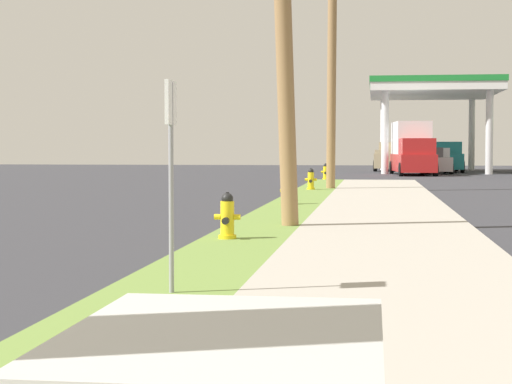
# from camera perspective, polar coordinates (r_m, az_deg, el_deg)

# --- Properties ---
(fire_hydrant_second) EXTENTS (0.42, 0.38, 0.74)m
(fire_hydrant_second) POSITION_cam_1_polar(r_m,az_deg,el_deg) (14.15, -1.86, -1.71)
(fire_hydrant_second) COLOR yellow
(fire_hydrant_second) RESTS_ON grass_verge
(fire_hydrant_third) EXTENTS (0.42, 0.37, 0.74)m
(fire_hydrant_third) POSITION_cam_1_polar(r_m,az_deg,el_deg) (22.91, 2.09, 0.03)
(fire_hydrant_third) COLOR yellow
(fire_hydrant_third) RESTS_ON grass_verge
(fire_hydrant_fourth) EXTENTS (0.42, 0.37, 0.74)m
(fire_hydrant_fourth) POSITION_cam_1_polar(r_m,az_deg,el_deg) (30.97, 3.55, 0.76)
(fire_hydrant_fourth) COLOR yellow
(fire_hydrant_fourth) RESTS_ON grass_verge
(fire_hydrant_fifth) EXTENTS (0.42, 0.38, 0.74)m
(fire_hydrant_fifth) POSITION_cam_1_polar(r_m,az_deg,el_deg) (41.00, 4.50, 1.27)
(fire_hydrant_fifth) COLOR yellow
(fire_hydrant_fifth) RESTS_ON grass_verge
(utility_pole_background) EXTENTS (0.68, 1.33, 8.08)m
(utility_pole_background) POSITION_cam_1_polar(r_m,az_deg,el_deg) (32.05, 4.89, 7.62)
(utility_pole_background) COLOR #937047
(utility_pole_background) RESTS_ON grass_verge
(street_sign_post) EXTENTS (0.05, 0.36, 2.12)m
(street_sign_post) POSITION_cam_1_polar(r_m,az_deg,el_deg) (8.86, -5.50, 3.26)
(street_sign_post) COLOR gray
(street_sign_post) RESTS_ON grass_verge
(car_silver_by_near_pump) EXTENTS (1.96, 4.51, 1.57)m
(car_silver_by_near_pump) POSITION_cam_1_polar(r_m,az_deg,el_deg) (55.47, 11.44, 1.92)
(car_silver_by_near_pump) COLOR #BCBCC1
(car_silver_by_near_pump) RESTS_ON ground
(car_white_by_far_pump) EXTENTS (2.14, 4.59, 1.57)m
(car_white_by_far_pump) POSITION_cam_1_polar(r_m,az_deg,el_deg) (65.97, 11.04, 2.06)
(car_white_by_far_pump) COLOR white
(car_white_by_far_pump) RESTS_ON ground
(truck_tan_at_forecourt) EXTENTS (2.61, 5.57, 1.97)m
(truck_tan_at_forecourt) POSITION_cam_1_polar(r_m,az_deg,el_deg) (62.01, 8.77, 2.21)
(truck_tan_at_forecourt) COLOR tan
(truck_tan_at_forecourt) RESTS_ON ground
(truck_red_on_apron) EXTENTS (2.59, 6.54, 3.11)m
(truck_red_on_apron) POSITION_cam_1_polar(r_m,az_deg,el_deg) (52.56, 10.03, 2.72)
(truck_red_on_apron) COLOR red
(truck_red_on_apron) RESTS_ON ground
(truck_teal_at_far_bay) EXTENTS (2.14, 5.41, 1.97)m
(truck_teal_at_far_bay) POSITION_cam_1_polar(r_m,az_deg,el_deg) (59.31, 12.06, 2.15)
(truck_teal_at_far_bay) COLOR #197075
(truck_teal_at_far_bay) RESTS_ON ground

